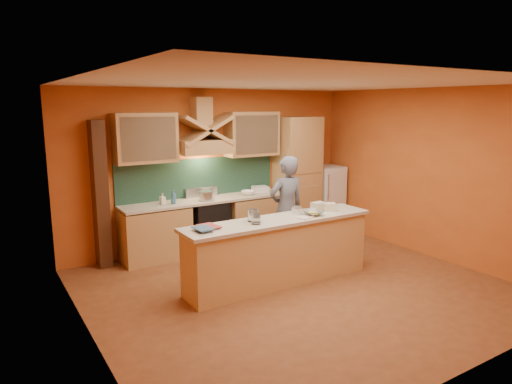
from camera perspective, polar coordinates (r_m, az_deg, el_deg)
floor at (r=6.55m, az=5.12°, el=-11.83°), size 5.50×5.00×0.01m
ceiling at (r=6.05m, az=5.58°, el=13.44°), size 5.50×5.00×0.01m
wall_back at (r=8.25m, az=-5.28°, el=2.98°), size 5.50×0.02×2.80m
wall_front at (r=4.48m, az=25.20°, el=-4.66°), size 5.50×0.02×2.80m
wall_left at (r=5.01m, az=-20.54°, el=-2.77°), size 0.02×5.00×2.80m
wall_right at (r=8.10m, az=20.99°, el=2.17°), size 0.02×5.00×2.80m
base_cabinet_left at (r=7.69m, az=-12.49°, el=-5.19°), size 1.10×0.60×0.86m
base_cabinet_right at (r=8.49m, az=-0.33°, el=-3.42°), size 1.10×0.60×0.86m
counter_top at (r=7.94m, az=-6.17°, el=-1.01°), size 3.00×0.62×0.04m
stove at (r=8.04m, az=-6.10°, el=-4.15°), size 0.60×0.58×0.90m
backsplash at (r=8.13m, az=-7.10°, el=1.76°), size 3.00×0.03×0.70m
range_hood at (r=7.85m, az=-6.46°, el=5.65°), size 0.92×0.50×0.24m
hood_chimney at (r=7.91m, az=-6.87°, el=9.89°), size 0.30×0.30×0.50m
upper_cabinet_left at (r=7.53m, az=-13.66°, el=6.57°), size 1.00×0.35×0.80m
upper_cabinet_right at (r=8.38m, az=-0.50°, el=7.27°), size 1.00×0.35×0.80m
pantry_column at (r=8.90m, az=5.15°, el=1.94°), size 0.80×0.60×2.30m
fridge at (r=9.46m, az=8.72°, el=-0.70°), size 0.58×0.60×1.30m
trim_column_left at (r=7.45m, az=-18.89°, el=-0.34°), size 0.20×0.30×2.30m
island_body at (r=6.57m, az=2.89°, el=-7.64°), size 2.80×0.55×0.88m
island_top at (r=6.43m, az=2.93°, el=-3.58°), size 2.90×0.62×0.05m
person at (r=7.42m, az=3.82°, el=-2.10°), size 0.64×0.43×1.73m
pot_large at (r=7.81m, az=-6.23°, el=-0.61°), size 0.29×0.29×0.16m
pot_small at (r=8.06m, az=-6.02°, el=-0.30°), size 0.18×0.18×0.15m
soap_bottle_a at (r=7.62m, az=-11.61°, el=-0.82°), size 0.09×0.10×0.18m
soap_bottle_b at (r=7.60m, az=-10.29°, el=-0.59°), size 0.13×0.13×0.23m
bowl_back at (r=8.23m, az=-1.00°, el=-0.10°), size 0.25×0.25×0.08m
dish_rack at (r=8.56m, az=0.52°, el=0.39°), size 0.31×0.26×0.10m
book_lower at (r=5.92m, az=-6.88°, el=-4.52°), size 0.25×0.33×0.03m
book_upper at (r=5.79m, az=-7.55°, el=-4.70°), size 0.22×0.29×0.02m
jar_large at (r=6.27m, az=-0.35°, el=-2.93°), size 0.20×0.20×0.17m
jar_small at (r=6.12m, az=-0.01°, el=-3.33°), size 0.15×0.15×0.15m
kitchen_scale at (r=6.71m, az=5.10°, el=-2.37°), size 0.13×0.13×0.09m
mixing_bowl at (r=6.66m, az=7.14°, el=-2.61°), size 0.31×0.31×0.07m
cloth at (r=6.50m, az=6.17°, el=-3.18°), size 0.27×0.23×0.02m
grocery_bag_a at (r=6.96m, az=7.82°, el=-1.80°), size 0.20×0.17×0.13m
grocery_bag_b at (r=6.98m, az=9.13°, el=-1.85°), size 0.23×0.22×0.12m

